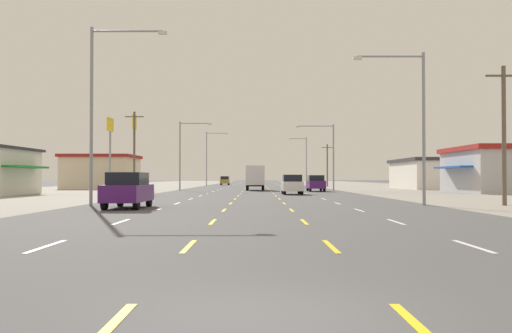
{
  "coord_description": "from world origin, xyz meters",
  "views": [
    {
      "loc": [
        -0.09,
        -6.61,
        1.7
      ],
      "look_at": [
        -0.1,
        70.44,
        3.24
      ],
      "focal_mm": 38.78,
      "sensor_mm": 36.0,
      "label": 1
    }
  ],
  "objects_px": {
    "suv_far_left_farther": "(225,181)",
    "streetlight_left_row_1": "(184,150)",
    "streetlight_left_row_0": "(99,102)",
    "box_truck_center_turn_midfar": "(255,177)",
    "streetlight_right_row_2": "(305,158)",
    "pole_sign_left_row_1": "(110,136)",
    "streetlight_left_row_2": "(209,155)",
    "suv_inner_right_near": "(292,184)",
    "pole_sign_left_row_2": "(134,134)",
    "streetlight_right_row_1": "(329,151)",
    "hatchback_far_right_far": "(296,183)",
    "suv_far_left_nearest": "(128,190)",
    "streetlight_right_row_0": "(416,116)",
    "suv_far_right_mid": "(316,183)"
  },
  "relations": [
    {
      "from": "streetlight_left_row_2",
      "to": "streetlight_right_row_2",
      "type": "relative_size",
      "value": 1.11
    },
    {
      "from": "streetlight_right_row_1",
      "to": "suv_far_left_farther",
      "type": "bearing_deg",
      "value": 107.75
    },
    {
      "from": "hatchback_far_right_far",
      "to": "suv_far_left_farther",
      "type": "height_order",
      "value": "suv_far_left_farther"
    },
    {
      "from": "hatchback_far_right_far",
      "to": "streetlight_right_row_0",
      "type": "relative_size",
      "value": 0.42
    },
    {
      "from": "suv_far_left_nearest",
      "to": "box_truck_center_turn_midfar",
      "type": "relative_size",
      "value": 0.68
    },
    {
      "from": "streetlight_left_row_2",
      "to": "streetlight_right_row_2",
      "type": "distance_m",
      "value": 19.53
    },
    {
      "from": "pole_sign_left_row_2",
      "to": "streetlight_right_row_0",
      "type": "distance_m",
      "value": 53.07
    },
    {
      "from": "streetlight_left_row_0",
      "to": "streetlight_left_row_1",
      "type": "bearing_deg",
      "value": 89.98
    },
    {
      "from": "suv_inner_right_near",
      "to": "suv_far_left_farther",
      "type": "height_order",
      "value": "same"
    },
    {
      "from": "suv_far_right_mid",
      "to": "pole_sign_left_row_2",
      "type": "relative_size",
      "value": 0.46
    },
    {
      "from": "streetlight_left_row_1",
      "to": "box_truck_center_turn_midfar",
      "type": "bearing_deg",
      "value": 4.02
    },
    {
      "from": "streetlight_right_row_0",
      "to": "streetlight_left_row_1",
      "type": "bearing_deg",
      "value": 116.27
    },
    {
      "from": "pole_sign_left_row_2",
      "to": "streetlight_right_row_1",
      "type": "relative_size",
      "value": 1.22
    },
    {
      "from": "streetlight_left_row_0",
      "to": "suv_far_left_nearest",
      "type": "bearing_deg",
      "value": -50.47
    },
    {
      "from": "hatchback_far_right_far",
      "to": "streetlight_right_row_2",
      "type": "xyz_separation_m",
      "value": [
        2.92,
        16.25,
        4.88
      ]
    },
    {
      "from": "suv_far_right_mid",
      "to": "hatchback_far_right_far",
      "type": "distance_m",
      "value": 27.98
    },
    {
      "from": "hatchback_far_right_far",
      "to": "streetlight_left_row_1",
      "type": "xyz_separation_m",
      "value": [
        -16.55,
        -22.96,
        4.56
      ]
    },
    {
      "from": "suv_far_left_farther",
      "to": "streetlight_right_row_2",
      "type": "height_order",
      "value": "streetlight_right_row_2"
    },
    {
      "from": "suv_far_left_nearest",
      "to": "hatchback_far_right_far",
      "type": "xyz_separation_m",
      "value": [
        14.06,
        65.19,
        -0.24
      ]
    },
    {
      "from": "suv_far_right_mid",
      "to": "suv_far_left_farther",
      "type": "distance_m",
      "value": 58.83
    },
    {
      "from": "suv_far_left_farther",
      "to": "pole_sign_left_row_2",
      "type": "relative_size",
      "value": 0.46
    },
    {
      "from": "hatchback_far_right_far",
      "to": "pole_sign_left_row_1",
      "type": "distance_m",
      "value": 42.29
    },
    {
      "from": "box_truck_center_turn_midfar",
      "to": "suv_far_right_mid",
      "type": "bearing_deg",
      "value": -37.34
    },
    {
      "from": "suv_far_right_mid",
      "to": "streetlight_left_row_1",
      "type": "relative_size",
      "value": 0.54
    },
    {
      "from": "streetlight_left_row_0",
      "to": "pole_sign_left_row_1",
      "type": "bearing_deg",
      "value": 103.45
    },
    {
      "from": "suv_far_right_mid",
      "to": "streetlight_left_row_2",
      "type": "height_order",
      "value": "streetlight_left_row_2"
    },
    {
      "from": "suv_far_left_farther",
      "to": "streetlight_right_row_2",
      "type": "relative_size",
      "value": 0.5
    },
    {
      "from": "pole_sign_left_row_2",
      "to": "streetlight_right_row_1",
      "type": "distance_m",
      "value": 27.93
    },
    {
      "from": "streetlight_left_row_1",
      "to": "streetlight_right_row_2",
      "type": "distance_m",
      "value": 43.78
    },
    {
      "from": "suv_far_right_mid",
      "to": "box_truck_center_turn_midfar",
      "type": "distance_m",
      "value": 9.4
    },
    {
      "from": "box_truck_center_turn_midfar",
      "to": "hatchback_far_right_far",
      "type": "height_order",
      "value": "box_truck_center_turn_midfar"
    },
    {
      "from": "suv_far_left_nearest",
      "to": "box_truck_center_turn_midfar",
      "type": "xyz_separation_m",
      "value": [
        6.99,
        42.9,
        0.81
      ]
    },
    {
      "from": "suv_far_left_nearest",
      "to": "streetlight_right_row_2",
      "type": "bearing_deg",
      "value": 78.22
    },
    {
      "from": "box_truck_center_turn_midfar",
      "to": "pole_sign_left_row_2",
      "type": "relative_size",
      "value": 0.67
    },
    {
      "from": "suv_far_left_farther",
      "to": "streetlight_right_row_0",
      "type": "bearing_deg",
      "value": -79.56
    },
    {
      "from": "suv_far_left_farther",
      "to": "streetlight_left_row_2",
      "type": "bearing_deg",
      "value": -101.45
    },
    {
      "from": "suv_far_right_mid",
      "to": "streetlight_left_row_0",
      "type": "bearing_deg",
      "value": -116.34
    },
    {
      "from": "suv_inner_right_near",
      "to": "streetlight_left_row_0",
      "type": "distance_m",
      "value": 26.19
    },
    {
      "from": "pole_sign_left_row_1",
      "to": "streetlight_left_row_2",
      "type": "height_order",
      "value": "streetlight_left_row_2"
    },
    {
      "from": "streetlight_left_row_0",
      "to": "streetlight_right_row_0",
      "type": "relative_size",
      "value": 1.17
    },
    {
      "from": "suv_far_left_farther",
      "to": "streetlight_left_row_1",
      "type": "xyz_separation_m",
      "value": [
        -2.55,
        -52.03,
        4.31
      ]
    },
    {
      "from": "box_truck_center_turn_midfar",
      "to": "streetlight_right_row_2",
      "type": "xyz_separation_m",
      "value": [
        10.0,
        38.54,
        3.83
      ]
    },
    {
      "from": "pole_sign_left_row_1",
      "to": "box_truck_center_turn_midfar",
      "type": "bearing_deg",
      "value": 38.59
    },
    {
      "from": "suv_far_left_farther",
      "to": "streetlight_left_row_0",
      "type": "xyz_separation_m",
      "value": [
        -2.56,
        -91.24,
        5.29
      ]
    },
    {
      "from": "pole_sign_left_row_2",
      "to": "streetlight_right_row_1",
      "type": "height_order",
      "value": "pole_sign_left_row_2"
    },
    {
      "from": "suv_far_left_farther",
      "to": "streetlight_right_row_2",
      "type": "bearing_deg",
      "value": -37.14
    },
    {
      "from": "pole_sign_left_row_2",
      "to": "streetlight_right_row_1",
      "type": "bearing_deg",
      "value": -13.05
    },
    {
      "from": "suv_inner_right_near",
      "to": "pole_sign_left_row_1",
      "type": "height_order",
      "value": "pole_sign_left_row_1"
    },
    {
      "from": "streetlight_left_row_1",
      "to": "streetlight_right_row_2",
      "type": "xyz_separation_m",
      "value": [
        19.47,
        39.21,
        0.33
      ]
    },
    {
      "from": "suv_inner_right_near",
      "to": "pole_sign_left_row_2",
      "type": "distance_m",
      "value": 32.33
    }
  ]
}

